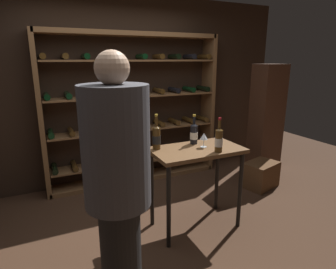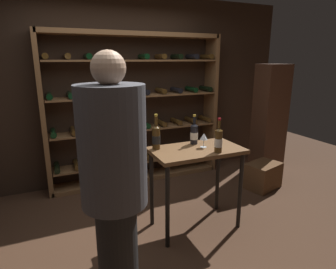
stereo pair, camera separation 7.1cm
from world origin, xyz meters
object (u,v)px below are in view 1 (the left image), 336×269
Objects in this scene: wine_rack at (135,110)px; person_guest_blue_shirt at (117,174)px; wine_bottle_green_slim at (194,133)px; wine_glass_stemmed_center at (204,137)px; tasting_table at (196,160)px; wine_crate at (261,175)px; wine_bottle_gold_foil at (219,140)px; display_cabinet at (266,118)px; wine_bottle_red_label at (156,137)px.

wine_rack is 2.21m from person_guest_blue_shirt.
wine_glass_stemmed_center is (0.03, -0.15, -0.00)m from wine_bottle_green_slim.
tasting_table is at bearing -108.97° from wine_bottle_green_slim.
wine_bottle_gold_foil is (-1.22, -0.65, 0.84)m from wine_crate.
wine_bottle_green_slim is at bearing 102.72° from wine_bottle_gold_foil.
display_cabinet is 2.43m from wine_bottle_red_label.
wine_bottle_red_label is at bearing -179.56° from wine_bottle_green_slim.
wine_rack is 1.38× the size of person_guest_blue_shirt.
wine_glass_stemmed_center is at bearing -160.33° from wine_crate.
wine_crate is 1.58m from wine_glass_stemmed_center.
person_guest_blue_shirt is at bearing -149.57° from tasting_table.
wine_bottle_red_label is 2.39× the size of wine_glass_stemmed_center.
person_guest_blue_shirt reaches higher than wine_crate.
wine_rack is at bearing 146.54° from wine_crate.
tasting_table is 0.35m from wine_bottle_gold_foil.
wine_crate is at bearing -33.46° from wine_rack.
tasting_table is 0.26m from wine_glass_stemmed_center.
display_cabinet is (1.89, 1.00, 0.09)m from tasting_table.
wine_bottle_green_slim is at bearing -80.04° from wine_rack.
wine_bottle_gold_foil is (1.13, 0.39, 0.01)m from person_guest_blue_shirt.
wine_bottle_red_label reaches higher than tasting_table.
tasting_table reaches higher than wine_crate.
display_cabinet reaches higher than wine_bottle_green_slim.
tasting_table is 1.18m from person_guest_blue_shirt.
wine_bottle_red_label is 0.44m from wine_bottle_green_slim.
person_guest_blue_shirt is 2.70m from wine_crate.
wine_bottle_red_label is at bearing 146.26° from wine_bottle_gold_foil.
wine_rack is at bearing 96.77° from tasting_table.
wine_bottle_red_label reaches higher than wine_crate.
display_cabinet is 5.32× the size of wine_bottle_green_slim.
wine_bottle_green_slim is 2.13× the size of wine_glass_stemmed_center.
wine_glass_stemmed_center is (0.09, 0.01, 0.24)m from tasting_table.
display_cabinet is 11.31× the size of wine_glass_stemmed_center.
tasting_table is 1.97× the size of wine_crate.
wine_rack is 5.33× the size of wine_crate.
wine_rack is 7.05× the size of wine_bottle_red_label.
wine_rack is 1.49m from wine_glass_stemmed_center.
wine_bottle_red_label is 0.49m from wine_glass_stemmed_center.
person_guest_blue_shirt is 5.34× the size of wine_bottle_gold_foil.
wine_bottle_gold_foil is at bearing -79.45° from wine_rack.
person_guest_blue_shirt reaches higher than wine_bottle_red_label.
wine_rack is 7.39× the size of wine_bottle_gold_foil.
wine_crate is at bearing 19.67° from wine_glass_stemmed_center.
person_guest_blue_shirt is (-0.82, -2.05, -0.06)m from wine_rack.
display_cabinet is (2.89, 1.58, -0.15)m from person_guest_blue_shirt.
display_cabinet reaches higher than tasting_table.
display_cabinet is at bearing 178.95° from person_guest_blue_shirt.
wine_crate is 3.17× the size of wine_glass_stemmed_center.
wine_bottle_green_slim is (-0.08, 0.35, -0.01)m from wine_bottle_gold_foil.
person_guest_blue_shirt is at bearing -151.28° from wine_glass_stemmed_center.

